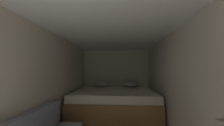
# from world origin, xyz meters

# --- Properties ---
(wall_back) EXTENTS (2.50, 0.05, 2.09)m
(wall_back) POSITION_xyz_m (0.00, 4.59, 1.04)
(wall_back) COLOR beige
(wall_back) RESTS_ON ground
(wall_left) EXTENTS (0.05, 5.14, 2.09)m
(wall_left) POSITION_xyz_m (-1.23, 2.00, 1.04)
(wall_left) COLOR beige
(wall_left) RESTS_ON ground
(wall_right) EXTENTS (0.05, 5.14, 2.09)m
(wall_right) POSITION_xyz_m (1.23, 2.00, 1.04)
(wall_right) COLOR beige
(wall_right) RESTS_ON ground
(ceiling_slab) EXTENTS (2.50, 5.14, 0.05)m
(ceiling_slab) POSITION_xyz_m (0.00, 2.00, 2.11)
(ceiling_slab) COLOR white
(ceiling_slab) RESTS_ON wall_left
(bed) EXTENTS (2.28, 1.88, 0.94)m
(bed) POSITION_xyz_m (0.00, 3.59, 0.38)
(bed) COLOR olive
(bed) RESTS_ON ground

